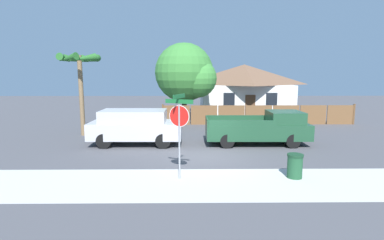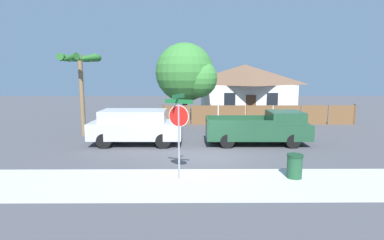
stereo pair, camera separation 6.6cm
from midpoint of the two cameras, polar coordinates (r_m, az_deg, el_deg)
name	(u,v)px [view 1 (the left image)]	position (r m, az deg, el deg)	size (l,w,h in m)	color
ground_plane	(207,156)	(14.18, 2.71, -6.85)	(80.00, 80.00, 0.00)	#47474C
sidewalk_strip	(213,183)	(10.76, 3.86, -11.96)	(36.00, 3.20, 0.01)	#B2B2AD
wooden_fence	(259,115)	(23.36, 12.49, 0.95)	(14.73, 0.12, 1.57)	brown
house	(244,88)	(30.34, 9.76, 6.05)	(9.09, 7.21, 4.77)	white
oak_tree	(187,74)	(23.86, -1.05, 8.80)	(4.86, 4.63, 6.27)	brown
palm_tree	(80,66)	(19.76, -20.69, 9.64)	(2.50, 2.70, 5.05)	brown
red_suv	(136,126)	(16.51, -10.80, -1.10)	(4.94, 2.08, 1.90)	#B7B7BC
orange_pickup	(261,128)	(16.74, 12.90, -1.54)	(5.53, 2.08, 1.82)	#1E472D
stop_sign	(179,122)	(10.68, -2.62, -0.31)	(1.00, 0.90, 3.11)	gray
trash_bin	(295,166)	(11.78, 18.85, -8.26)	(0.58, 0.58, 0.90)	#1E4C2D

